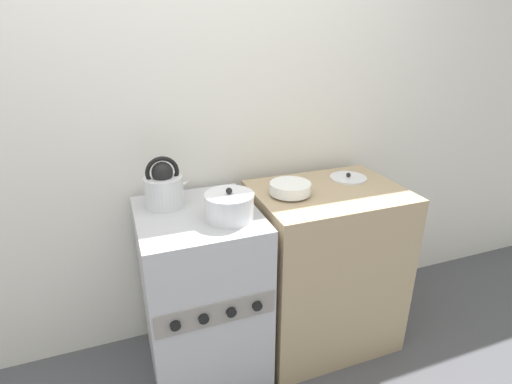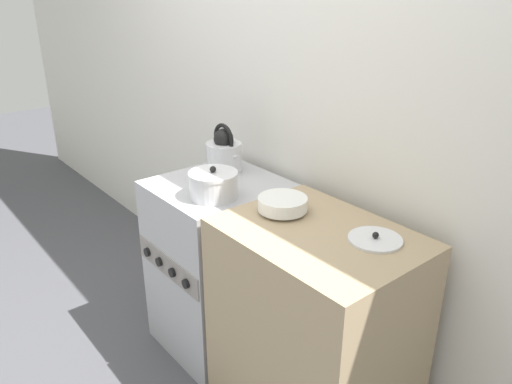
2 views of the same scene
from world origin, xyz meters
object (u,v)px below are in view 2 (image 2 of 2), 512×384
(stove, at_px, (220,265))
(loose_pot_lid, at_px, (375,239))
(enamel_bowl, at_px, (283,204))
(cooking_pot, at_px, (213,185))
(kettle, at_px, (224,153))

(stove, relative_size, loose_pot_lid, 4.59)
(loose_pot_lid, bearing_deg, enamel_bowl, -166.01)
(cooking_pot, height_order, enamel_bowl, cooking_pot)
(kettle, height_order, loose_pot_lid, kettle)
(stove, bearing_deg, cooking_pot, -40.46)
(stove, xyz_separation_m, loose_pot_lid, (0.85, 0.09, 0.47))
(enamel_bowl, bearing_deg, stove, 179.69)
(stove, distance_m, cooking_pot, 0.53)
(kettle, height_order, enamel_bowl, kettle)
(enamel_bowl, bearing_deg, cooking_pot, -163.17)
(stove, relative_size, enamel_bowl, 4.47)
(stove, distance_m, kettle, 0.57)
(stove, xyz_separation_m, kettle, (-0.12, 0.13, 0.54))
(stove, relative_size, cooking_pot, 4.13)
(cooking_pot, bearing_deg, enamel_bowl, 16.83)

